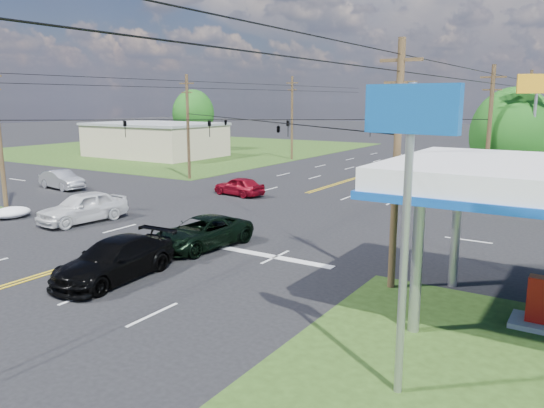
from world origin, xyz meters
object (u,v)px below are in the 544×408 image
Objects in this scene: tree_right_a at (512,135)px; pickup_dkgreen at (202,233)px; retail_nw at (155,141)px; pole_left_far at (292,117)px; pole_se at (396,164)px; pole_nw at (188,126)px; pole_ne at (489,136)px; pole_right_far at (527,122)px; tree_far_l at (193,114)px; pickup_white at (83,207)px; sedan_silver at (62,180)px; polesign_se at (409,155)px; suv_black at (115,259)px.

pickup_dkgreen is (-11.00, -20.50, -4.10)m from tree_right_a.
pole_left_far is at bearing 19.44° from retail_nw.
pole_se is 1.00× the size of pole_nw.
retail_nw is 1.68× the size of pole_ne.
pole_left_far is 26.00m from pole_right_far.
pole_se is 1.09× the size of tree_far_l.
retail_nw is 38.04m from pickup_white.
pole_se is 37.00m from pole_right_far.
tree_right_a is 34.90m from sedan_silver.
polesign_se is (28.78, -25.24, 1.11)m from pole_nw.
pickup_dkgreen is at bearing 3.81° from pickup_white.
pole_se is (43.00, -31.00, 2.92)m from retail_nw.
pole_right_far is (43.00, 6.00, 3.17)m from retail_nw.
tree_right_a is 50.16m from tree_far_l.
pole_left_far is 19.42m from tree_far_l.
suv_black is 11.39m from pickup_white.
pole_right_far is at bearing 7.94° from retail_nw.
tree_far_l is 67.90m from polesign_se.
pole_ne is 20.58m from pickup_dkgreen.
pole_right_far reaches higher than pole_nw.
pole_nw is 19.00m from pole_left_far.
pickup_white is at bearing -118.61° from pole_right_far.
polesign_se is (1.78, -28.24, 1.16)m from tree_right_a.
polesign_se is at bearing -86.40° from pole_right_far.
pole_se is 1.66× the size of suv_black.
tree_right_a is 0.94× the size of tree_far_l.
retail_nw is 2.90× the size of pickup_dkgreen.
tree_right_a is at bearing -86.42° from pole_right_far.
pole_nw is (17.00, -13.00, 2.92)m from retail_nw.
pole_nw reaches higher than suv_black.
suv_black is 13.97m from polesign_se.
pole_se reaches higher than suv_black.
tree_right_a is at bearing 68.17° from pickup_dkgreen.
pole_nw is 1.00× the size of pole_ne.
pole_se is 2.02× the size of sedan_silver.
pole_left_far is 1.30× the size of polesign_se.
sedan_silver is (13.87, -33.00, -4.42)m from tree_far_l.
retail_nw is 45.21m from tree_right_a.
sedan_silver is (-32.13, -13.00, -4.10)m from tree_right_a.
suv_black is at bearing 170.39° from polesign_se.
pole_right_far is 1.30× the size of polesign_se.
pole_left_far is 1.22× the size of tree_right_a.
pole_right_far is (0.00, 19.00, 0.25)m from pole_ne.
pickup_dkgreen is (35.00, -40.50, -4.43)m from tree_far_l.
pole_left_far is 1.15× the size of tree_far_l.
polesign_se is (22.42, -8.24, 5.11)m from pickup_white.
suv_black is (-10.00, -5.08, -4.08)m from pole_se.
pole_nw and pole_ne have the same top height.
pole_nw is at bearing -50.44° from tree_far_l.
pole_left_far is at bearing 149.35° from tree_right_a.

